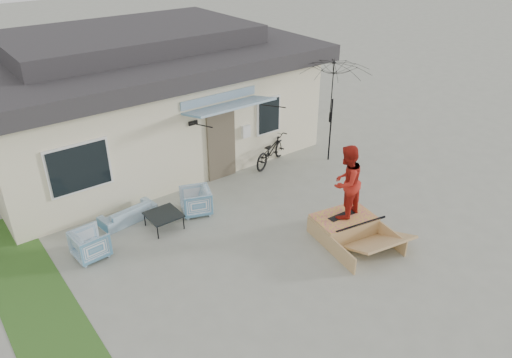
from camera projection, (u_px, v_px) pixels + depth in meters
ground at (292, 261)px, 11.42m from camera, size 90.00×90.00×0.00m
grass_strip at (38, 306)px, 10.07m from camera, size 1.40×8.00×0.01m
house at (136, 93)px, 16.11m from camera, size 10.80×8.49×4.10m
loveseat at (127, 211)px, 12.81m from camera, size 1.54×0.64×0.58m
armchair_left at (90, 243)px, 11.39m from camera, size 0.76×0.80×0.77m
armchair_right at (196, 200)px, 13.09m from camera, size 0.94×0.97×0.79m
coffee_table at (164, 221)px, 12.55m from camera, size 0.83×0.83×0.41m
bicycle at (271, 147)px, 15.62m from camera, size 1.93×1.30×1.17m
patio_umbrella at (332, 109)px, 15.33m from camera, size 2.26×2.08×2.20m
skate_ramp at (343, 225)px, 12.30m from camera, size 1.80×2.20×0.49m
skateboard at (343, 215)px, 12.20m from camera, size 0.84×0.25×0.05m
skater at (346, 181)px, 11.74m from camera, size 1.06×0.90×1.89m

